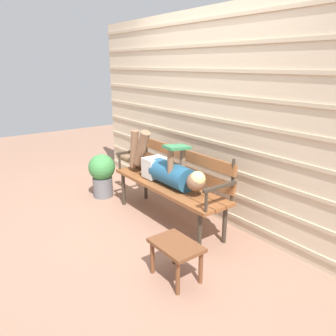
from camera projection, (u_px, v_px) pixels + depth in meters
name	position (u px, v px, depth m)	size (l,w,h in m)	color
ground_plane	(162.00, 223.00, 3.72)	(12.00, 12.00, 0.00)	#936B56
house_siding	(205.00, 117.00, 3.72)	(4.37, 0.08, 2.27)	beige
park_bench	(173.00, 179.00, 3.65)	(1.61, 0.44, 0.87)	brown
reclining_person	(164.00, 168.00, 3.64)	(1.74, 0.27, 0.55)	#23567A
footstool	(176.00, 250.00, 2.69)	(0.43, 0.29, 0.32)	brown
potted_plant	(102.00, 173.00, 4.38)	(0.35, 0.35, 0.58)	slate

